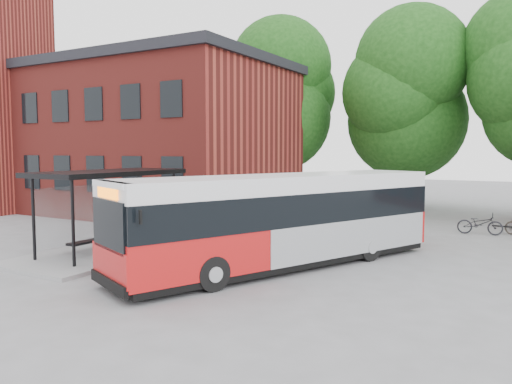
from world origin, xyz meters
The scene contains 8 objects.
ground centered at (0.00, 0.00, 0.00)m, with size 100.00×100.00×0.00m, color slate.
station_building centered at (-13.00, 9.00, 4.25)m, with size 18.40×10.40×8.50m, color maroon, non-canonical shape.
clock_tower centered at (-19.00, 5.00, 9.10)m, with size 5.20×5.20×18.20m, color maroon, non-canonical shape.
bus_shelter centered at (-4.50, -1.00, 1.45)m, with size 3.60×7.00×2.90m, color black, non-canonical shape.
tree_0 centered at (-6.00, 16.00, 5.50)m, with size 7.92×7.92×11.00m, color #144011, non-canonical shape.
tree_1 centered at (1.00, 17.00, 5.20)m, with size 7.92×7.92×10.40m, color #144011, non-canonical shape.
city_bus centered at (1.61, 0.18, 1.41)m, with size 2.36×11.09×2.82m, color red, non-canonical shape.
bicycle_0 centered at (6.24, 9.51, 0.47)m, with size 0.63×1.80×0.94m, color black.
Camera 1 is at (8.32, -13.37, 3.57)m, focal length 35.00 mm.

